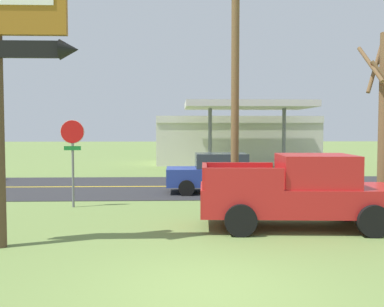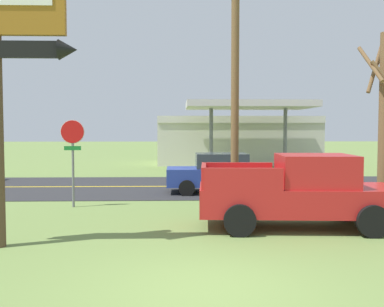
# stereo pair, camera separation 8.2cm
# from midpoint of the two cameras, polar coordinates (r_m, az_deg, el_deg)

# --- Properties ---
(ground_plane) EXTENTS (180.00, 180.00, 0.00)m
(ground_plane) POSITION_cam_midpoint_polar(r_m,az_deg,el_deg) (7.57, 2.26, -17.14)
(ground_plane) COLOR olive
(road_asphalt) EXTENTS (140.00, 8.00, 0.02)m
(road_asphalt) POSITION_cam_midpoint_polar(r_m,az_deg,el_deg) (20.26, -0.32, -4.29)
(road_asphalt) COLOR #2B2B2D
(road_asphalt) RESTS_ON ground
(road_centre_line) EXTENTS (126.00, 0.20, 0.01)m
(road_centre_line) POSITION_cam_midpoint_polar(r_m,az_deg,el_deg) (20.26, -0.32, -4.26)
(road_centre_line) COLOR gold
(road_centre_line) RESTS_ON road_asphalt
(stop_sign) EXTENTS (0.80, 0.08, 2.95)m
(stop_sign) POSITION_cam_midpoint_polar(r_m,az_deg,el_deg) (15.29, -15.05, 0.78)
(stop_sign) COLOR slate
(stop_sign) RESTS_ON ground
(utility_pole) EXTENTS (1.99, 0.26, 8.29)m
(utility_pole) POSITION_cam_midpoint_polar(r_m,az_deg,el_deg) (14.59, 5.76, 10.30)
(utility_pole) COLOR brown
(utility_pole) RESTS_ON ground
(gas_station) EXTENTS (12.00, 11.50, 4.40)m
(gas_station) POSITION_cam_midpoint_polar(r_m,az_deg,el_deg) (34.21, 5.88, 1.96)
(gas_station) COLOR beige
(gas_station) RESTS_ON ground
(pickup_red_parked_on_lawn) EXTENTS (5.31, 2.49, 1.96)m
(pickup_red_parked_on_lawn) POSITION_cam_midpoint_polar(r_m,az_deg,el_deg) (12.08, 14.03, -4.87)
(pickup_red_parked_on_lawn) COLOR red
(pickup_red_parked_on_lawn) RESTS_ON ground
(car_blue_near_lane) EXTENTS (4.20, 2.00, 1.64)m
(car_blue_near_lane) POSITION_cam_midpoint_polar(r_m,az_deg,el_deg) (18.25, 3.61, -2.52)
(car_blue_near_lane) COLOR #233893
(car_blue_near_lane) RESTS_ON ground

